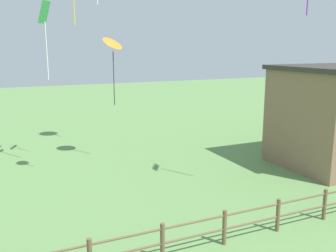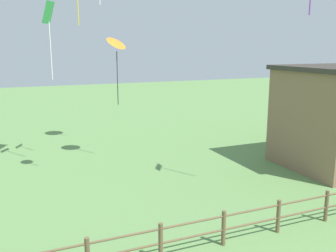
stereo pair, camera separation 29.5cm
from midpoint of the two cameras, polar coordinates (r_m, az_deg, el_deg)
name	(u,v)px [view 2 (the right image)]	position (r m, az deg, el deg)	size (l,w,h in m)	color
wooden_fence	(193,232)	(12.06, 4.61, -15.84)	(19.76, 0.14, 1.18)	brown
kite_green_diamond	(49,24)	(20.03, -17.26, 14.68)	(0.74, 0.86, 3.83)	green
kite_orange_delta	(116,45)	(20.60, -7.44, 12.13)	(1.46, 1.42, 3.69)	orange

